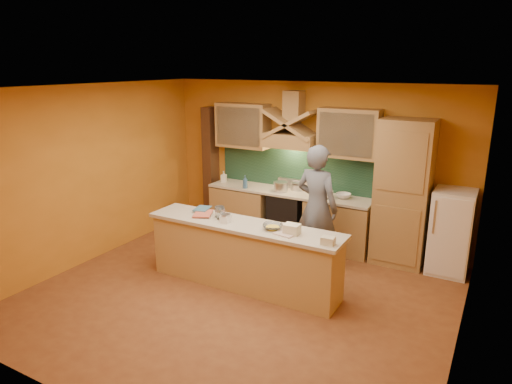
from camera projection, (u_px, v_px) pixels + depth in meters
The scene contains 36 objects.
floor at pixel (239, 296), 6.30m from camera, with size 5.50×5.00×0.01m, color brown.
ceiling at pixel (237, 88), 5.54m from camera, with size 5.50×5.00×0.01m, color white.
wall_back at pixel (312, 163), 8.02m from camera, with size 5.50×0.02×2.80m, color #C77C26.
wall_front at pixel (83, 273), 3.81m from camera, with size 5.50×0.02×2.80m, color #C77C26.
wall_left at pixel (89, 174), 7.20m from camera, with size 0.02×5.00×2.80m, color #C77C26.
wall_right at pixel (469, 236), 4.63m from camera, with size 0.02×5.00×2.80m, color #C77C26.
base_cabinet_left at pixel (242, 209), 8.62m from camera, with size 1.10×0.60×0.86m, color #A9814D.
base_cabinet_right at pixel (339, 226), 7.73m from camera, with size 1.10×0.60×0.86m, color #A9814D.
counter_top at pixel (288, 192), 8.04m from camera, with size 3.00×0.62×0.04m, color beige.
stove at pixel (288, 216), 8.17m from camera, with size 0.60×0.58×0.90m, color black.
backsplash at pixel (296, 170), 8.19m from camera, with size 3.00×0.03×0.70m, color #193929.
range_hood at pixel (291, 140), 7.84m from camera, with size 0.92×0.50×0.24m, color #A9814D.
hood_chimney at pixel (294, 106), 7.76m from camera, with size 0.30×0.30×0.50m, color #A9814D.
upper_cabinet_left at pixel (243, 125), 8.32m from camera, with size 1.00×0.35×0.80m, color #A9814D.
upper_cabinet_right at pixel (349, 133), 7.38m from camera, with size 1.00×0.35×0.80m, color #A9814D.
pantry_column at pixel (403, 193), 7.06m from camera, with size 0.80×0.60×2.30m, color #A9814D.
fridge at pixel (451, 232), 6.85m from camera, with size 0.58×0.60×1.30m, color white.
trim_column_left at pixel (211, 166), 8.92m from camera, with size 0.20×0.30×2.30m, color #472816.
island_body at pixel (244, 257), 6.48m from camera, with size 2.80×0.55×0.88m, color tan.
island_top at pixel (244, 225), 6.35m from camera, with size 2.90×0.62×0.05m, color beige.
person at pixel (317, 207), 6.97m from camera, with size 0.71×0.46×1.94m, color slate.
pot_large at pixel (281, 187), 8.02m from camera, with size 0.25×0.25×0.18m, color #BABBC2.
pot_small at pixel (297, 187), 8.10m from camera, with size 0.22×0.22×0.13m, color #BBBCC2.
soap_bottle_a at pixel (224, 176), 8.65m from camera, with size 0.09×0.10×0.21m, color silver.
soap_bottle_b at pixel (245, 182), 8.19m from camera, with size 0.09×0.09×0.24m, color #305885.
bowl_back at pixel (343, 196), 7.61m from camera, with size 0.26×0.26×0.08m, color silver.
dish_rack at pixel (323, 194), 7.65m from camera, with size 0.30×0.23×0.11m, color white.
book_lower at pixel (194, 214), 6.70m from camera, with size 0.26×0.35×0.03m, color #C15945.
book_upper at pixel (196, 208), 6.91m from camera, with size 0.21×0.28×0.02m, color #39647F.
jar_large at pixel (220, 212), 6.61m from camera, with size 0.14×0.14×0.15m, color white.
jar_small at pixel (221, 214), 6.50m from camera, with size 0.12×0.12×0.15m, color white.
kitchen_scale at pixel (226, 219), 6.38m from camera, with size 0.12×0.12×0.10m, color white.
mixing_bowl at pixel (273, 227), 6.12m from camera, with size 0.27×0.27×0.07m, color silver.
cloth at pixel (285, 234), 5.94m from camera, with size 0.26×0.20×0.02m, color beige.
grocery_bag_a at pixel (292, 229), 5.94m from camera, with size 0.20×0.16×0.13m, color beige.
grocery_bag_b at pixel (328, 241), 5.59m from camera, with size 0.16×0.13×0.10m, color beige.
Camera 1 is at (2.96, -4.84, 3.09)m, focal length 32.00 mm.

